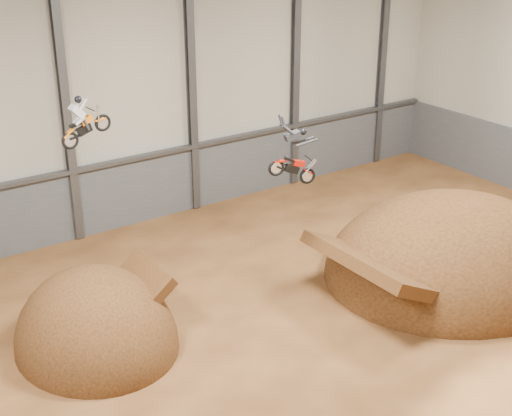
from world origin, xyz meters
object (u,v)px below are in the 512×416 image
Objects in this scene: landing_ramp at (449,272)px; fmx_rider_a at (87,115)px; takeoff_ramp at (97,344)px; fmx_rider_b at (290,151)px.

fmx_rider_a is at bearing 160.52° from landing_ramp.
landing_ramp is 17.36m from fmx_rider_a.
fmx_rider_a reaches higher than landing_ramp.
takeoff_ramp is 2.55× the size of fmx_rider_b.
fmx_rider_b is at bearing -13.53° from takeoff_ramp.
takeoff_ramp is at bearing 166.40° from landing_ramp.
fmx_rider_a is at bearing 53.69° from takeoff_ramp.
takeoff_ramp is at bearing -178.96° from fmx_rider_b.
takeoff_ramp is 10.26m from fmx_rider_b.
fmx_rider_b is (7.55, -1.82, 6.70)m from takeoff_ramp.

